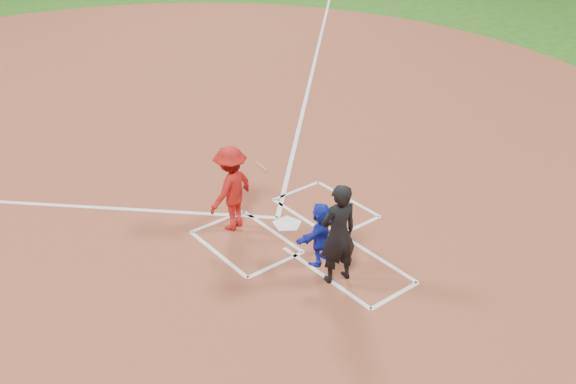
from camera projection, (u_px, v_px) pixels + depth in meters
ground at (287, 225)px, 12.30m from camera, size 120.00×120.00×0.00m
home_plate_dirt at (141, 128)px, 16.39m from camera, size 28.00×28.00×0.01m
home_plate at (287, 224)px, 12.29m from camera, size 0.60×0.60×0.02m
catcher at (321, 233)px, 10.95m from camera, size 1.12×0.62×1.16m
umpire at (338, 234)px, 10.35m from camera, size 0.73×0.55×1.79m
chalk_markings at (154, 136)px, 15.90m from camera, size 28.35×17.32×0.01m
batter_at_plate at (231, 188)px, 11.82m from camera, size 1.39×1.00×1.66m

